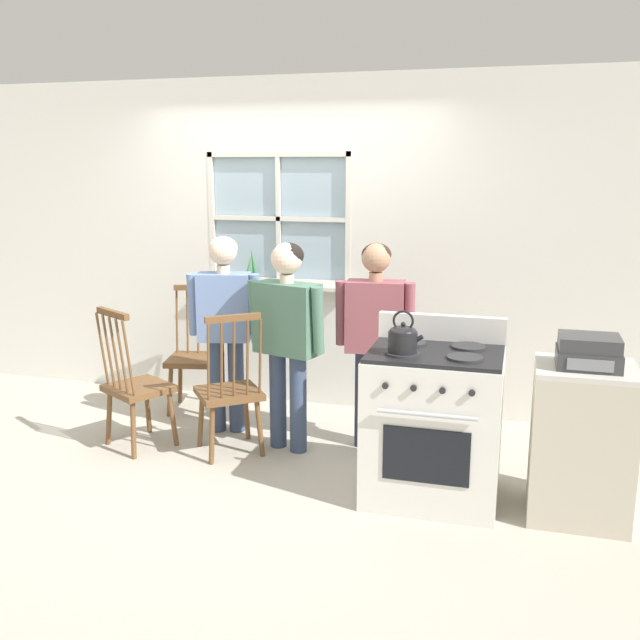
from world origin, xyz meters
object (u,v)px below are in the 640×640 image
at_px(chair_near_wall, 230,392).
at_px(kettle, 403,338).
at_px(chair_center_cluster, 136,387).
at_px(stereo, 589,352).
at_px(person_adult_right, 375,326).
at_px(chair_by_window, 195,357).
at_px(potted_plant, 251,273).
at_px(stove, 433,423).
at_px(side_counter, 581,442).
at_px(person_elderly_left, 225,315).
at_px(person_teen_center, 287,325).

height_order(chair_near_wall, kettle, kettle).
height_order(chair_center_cluster, stereo, stereo).
xyz_separation_m(chair_near_wall, stereo, (2.30, -0.34, 0.54)).
relative_size(kettle, stereo, 0.73).
xyz_separation_m(chair_center_cluster, person_adult_right, (1.64, 0.46, 0.45)).
bearing_deg(chair_by_window, potted_plant, 31.58).
bearing_deg(stereo, stove, 177.72).
bearing_deg(kettle, stereo, 5.49).
relative_size(side_counter, stereo, 2.65).
xyz_separation_m(chair_by_window, person_adult_right, (1.59, -0.40, 0.45)).
relative_size(chair_center_cluster, side_counter, 1.14).
bearing_deg(person_adult_right, chair_near_wall, -162.82).
bearing_deg(chair_center_cluster, chair_near_wall, -144.44).
xyz_separation_m(person_elderly_left, stereo, (2.49, -0.73, 0.08)).
xyz_separation_m(chair_near_wall, person_teen_center, (0.37, 0.18, 0.47)).
distance_m(person_adult_right, side_counter, 1.58).
distance_m(stove, potted_plant, 2.33).
bearing_deg(stereo, chair_center_cluster, 174.87).
xyz_separation_m(chair_near_wall, potted_plant, (-0.27, 1.13, 0.67)).
bearing_deg(chair_by_window, chair_center_cluster, -105.55).
bearing_deg(side_counter, person_teen_center, 165.56).
xyz_separation_m(chair_by_window, stove, (2.09, -1.09, 0.03)).
relative_size(person_elderly_left, stove, 1.37).
height_order(chair_center_cluster, stove, stove).
distance_m(person_elderly_left, side_counter, 2.63).
bearing_deg(chair_center_cluster, chair_by_window, -64.01).
height_order(chair_by_window, person_teen_center, person_teen_center).
height_order(chair_by_window, chair_center_cluster, same).
relative_size(chair_center_cluster, stove, 0.95).
relative_size(person_teen_center, kettle, 6.01).
xyz_separation_m(person_elderly_left, side_counter, (2.49, -0.71, -0.46)).
height_order(kettle, stereo, kettle).
distance_m(chair_center_cluster, person_teen_center, 1.19).
bearing_deg(person_elderly_left, stove, -36.32).
bearing_deg(stove, person_elderly_left, 157.08).
height_order(person_elderly_left, side_counter, person_elderly_left).
xyz_separation_m(chair_by_window, person_elderly_left, (0.45, -0.39, 0.46)).
xyz_separation_m(potted_plant, side_counter, (2.56, -1.45, -0.66)).
relative_size(chair_near_wall, stereo, 3.02).
height_order(potted_plant, stereo, potted_plant).
relative_size(chair_near_wall, side_counter, 1.14).
bearing_deg(person_teen_center, side_counter, 2.51).
height_order(chair_near_wall, chair_center_cluster, same).
xyz_separation_m(side_counter, stereo, (0.00, -0.02, 0.54)).
distance_m(chair_by_window, stereo, 3.19).
xyz_separation_m(kettle, potted_plant, (-1.54, 1.57, 0.09)).
xyz_separation_m(chair_near_wall, person_elderly_left, (-0.19, 0.39, 0.46)).
xyz_separation_m(chair_center_cluster, person_teen_center, (1.06, 0.25, 0.47)).
bearing_deg(kettle, person_elderly_left, 150.61).
bearing_deg(chair_near_wall, person_elderly_left, -101.90).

